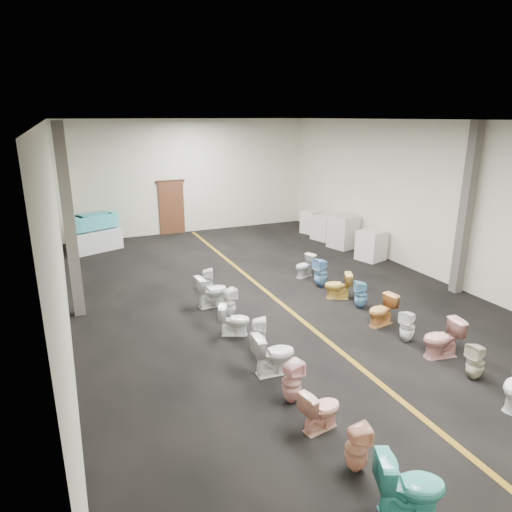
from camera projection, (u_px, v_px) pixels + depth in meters
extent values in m
plane|color=black|center=(275.00, 298.00, 11.98)|extent=(16.00, 16.00, 0.00)
plane|color=black|center=(277.00, 120.00, 10.66)|extent=(16.00, 16.00, 0.00)
plane|color=beige|center=(189.00, 177.00, 18.33)|extent=(10.00, 0.00, 10.00)
plane|color=beige|center=(58.00, 234.00, 9.42)|extent=(0.00, 16.00, 16.00)
plane|color=beige|center=(431.00, 200.00, 13.22)|extent=(0.00, 16.00, 16.00)
cube|color=#855D13|center=(275.00, 298.00, 11.98)|extent=(0.12, 15.60, 0.01)
cube|color=#562D19|center=(172.00, 208.00, 18.33)|extent=(1.00, 0.10, 2.10)
cube|color=#331C11|center=(170.00, 181.00, 18.03)|extent=(1.15, 0.08, 0.10)
cube|color=#59544C|center=(69.00, 223.00, 10.39)|extent=(0.25, 0.25, 4.50)
cube|color=#59544C|center=(466.00, 210.00, 11.81)|extent=(0.25, 0.25, 4.50)
cube|color=silver|center=(96.00, 240.00, 16.18)|extent=(1.86, 1.41, 0.74)
cube|color=#47C0CD|center=(94.00, 221.00, 15.98)|extent=(1.36, 1.08, 0.50)
cylinder|color=#47C0CD|center=(77.00, 224.00, 15.57)|extent=(0.66, 0.66, 0.50)
cylinder|color=#47C0CD|center=(109.00, 219.00, 16.40)|extent=(0.66, 0.66, 0.50)
cube|color=teal|center=(93.00, 216.00, 15.92)|extent=(1.10, 0.82, 0.20)
cube|color=silver|center=(371.00, 245.00, 15.08)|extent=(0.95, 0.95, 0.98)
cube|color=beige|center=(343.00, 232.00, 16.50)|extent=(1.04, 1.04, 1.17)
cube|color=silver|center=(325.00, 228.00, 17.60)|extent=(1.02, 1.02, 0.93)
cube|color=silver|center=(311.00, 222.00, 18.58)|extent=(0.80, 0.80, 0.90)
imported|color=#3FAEA2|center=(410.00, 486.00, 5.36)|extent=(0.93, 0.75, 0.83)
imported|color=#F0AC88|center=(357.00, 448.00, 6.07)|extent=(0.37, 0.36, 0.69)
imported|color=#F7B59C|center=(321.00, 409.00, 6.89)|extent=(0.72, 0.49, 0.68)
imported|color=beige|center=(292.00, 382.00, 7.55)|extent=(0.41, 0.41, 0.74)
imported|color=white|center=(274.00, 354.00, 8.38)|extent=(0.82, 0.50, 0.80)
imported|color=white|center=(258.00, 334.00, 9.23)|extent=(0.43, 0.42, 0.71)
imported|color=white|center=(234.00, 320.00, 9.91)|extent=(0.77, 0.62, 0.68)
imported|color=white|center=(229.00, 303.00, 10.74)|extent=(0.40, 0.40, 0.73)
imported|color=silver|center=(211.00, 291.00, 11.38)|extent=(0.83, 0.51, 0.81)
imported|color=white|center=(207.00, 281.00, 12.25)|extent=(0.39, 0.38, 0.69)
imported|color=beige|center=(476.00, 362.00, 8.21)|extent=(0.35, 0.34, 0.70)
imported|color=#DB9792|center=(442.00, 339.00, 8.96)|extent=(0.83, 0.56, 0.79)
imported|color=white|center=(407.00, 326.00, 9.60)|extent=(0.40, 0.40, 0.69)
imported|color=#DB8D44|center=(382.00, 310.00, 10.36)|extent=(0.75, 0.50, 0.71)
imported|color=#6BA9CE|center=(361.00, 295.00, 11.29)|extent=(0.41, 0.40, 0.70)
imported|color=gold|center=(338.00, 286.00, 11.89)|extent=(0.79, 0.64, 0.70)
imported|color=#76ABD7|center=(321.00, 273.00, 12.69)|extent=(0.43, 0.42, 0.82)
imported|color=silver|center=(305.00, 266.00, 13.51)|extent=(0.73, 0.56, 0.66)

